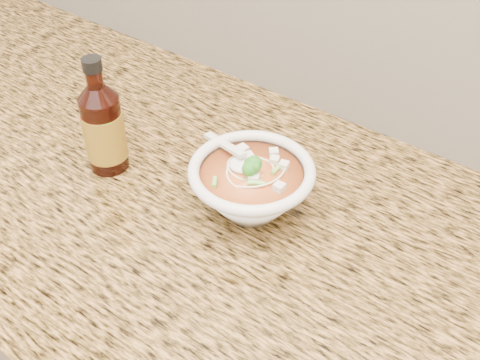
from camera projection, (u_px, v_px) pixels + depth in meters
The scene contains 3 objects.
counter_slab at pixel (317, 268), 0.82m from camera, with size 4.00×0.68×0.04m, color #AA743E.
soup_bowl at pixel (251, 188), 0.85m from camera, with size 0.20×0.18×0.10m.
hot_sauce_bottle at pixel (104, 128), 0.90m from camera, with size 0.08×0.08×0.19m.
Camera 1 is at (0.23, 1.18, 1.50)m, focal length 45.00 mm.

